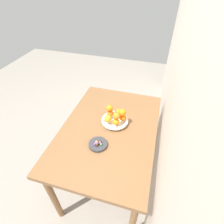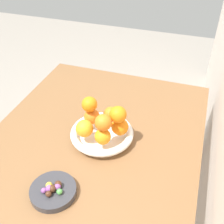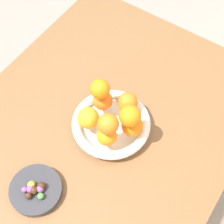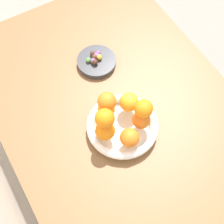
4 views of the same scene
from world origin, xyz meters
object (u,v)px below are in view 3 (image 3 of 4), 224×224
candy_ball_7 (28,196)px  candy_ball_1 (41,186)px  dining_table (89,155)px  orange_1 (103,100)px  candy_ball_0 (34,190)px  candy_ball_4 (41,196)px  orange_3 (107,136)px  candy_ball_5 (31,185)px  candy_ball_6 (24,190)px  orange_5 (100,89)px  candy_dish (36,190)px  orange_2 (88,118)px  orange_4 (132,126)px  candy_ball_3 (30,189)px  orange_0 (128,102)px  orange_6 (108,124)px  candy_ball_2 (40,189)px  orange_7 (130,116)px  fruit_bowl (111,124)px

candy_ball_7 → candy_ball_1: bearing=163.1°
dining_table → orange_1: bearing=-169.8°
candy_ball_0 → candy_ball_4: 0.02m
orange_3 → candy_ball_5: 0.23m
candy_ball_5 → dining_table: bearing=168.6°
orange_1 → candy_ball_6: orange_1 is taller
orange_5 → candy_ball_0: size_ratio=2.56×
dining_table → candy_ball_4: candy_ball_4 is taller
candy_dish → candy_ball_7: size_ratio=7.75×
orange_2 → orange_4: 0.12m
orange_2 → candy_ball_3: 0.24m
candy_ball_1 → candy_ball_5: candy_ball_1 is taller
orange_0 → orange_6: size_ratio=1.03×
orange_1 → orange_2: 0.07m
orange_0 → dining_table: bearing=-16.9°
candy_ball_2 → candy_ball_7: 0.03m
orange_2 → candy_ball_7: orange_2 is taller
candy_ball_2 → candy_ball_6: bearing=-54.2°
candy_ball_7 → candy_ball_6: bearing=-109.5°
dining_table → candy_dish: (0.19, -0.03, 0.10)m
candy_ball_0 → dining_table: bearing=173.3°
candy_ball_5 → candy_ball_6: candy_ball_5 is taller
orange_2 → candy_ball_0: orange_2 is taller
orange_6 → orange_7: size_ratio=0.98×
orange_6 → candy_ball_1: bearing=-18.5°
orange_1 → candy_ball_0: (0.30, -0.00, -0.04)m
orange_0 → orange_7: (0.06, 0.05, 0.06)m
orange_6 → candy_ball_2: orange_6 is taller
candy_ball_2 → candy_dish: bearing=-70.8°
candy_ball_4 → candy_ball_7: size_ratio=0.98×
orange_7 → candy_ball_1: bearing=-22.2°
orange_5 → candy_ball_4: (0.30, 0.02, -0.09)m
orange_3 → candy_ball_1: (0.20, -0.07, -0.03)m
orange_4 → candy_ball_4: bearing=-18.3°
orange_7 → candy_ball_3: (0.27, -0.12, -0.10)m
orange_3 → candy_ball_3: 0.24m
fruit_bowl → orange_1: bearing=-120.8°
candy_ball_0 → candy_ball_1: 0.02m
orange_1 → orange_3: 0.11m
orange_4 → candy_ball_4: 0.30m
orange_7 → candy_ball_0: 0.31m
candy_dish → orange_5: bearing=179.5°
dining_table → orange_7: bearing=130.7°
orange_4 → candy_ball_7: (0.30, -0.12, -0.04)m
orange_3 → candy_ball_5: bearing=-23.5°
candy_dish → candy_ball_6: (0.02, -0.02, 0.02)m
orange_2 → candy_ball_4: (0.23, 0.02, -0.04)m
orange_0 → candy_ball_3: bearing=-12.5°
orange_1 → orange_6: size_ratio=1.01×
orange_3 → candy_ball_0: orange_3 is taller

